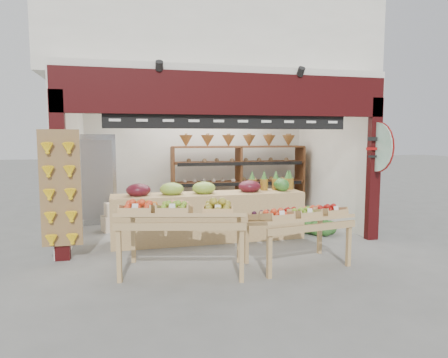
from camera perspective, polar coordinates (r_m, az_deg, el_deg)
ground at (r=8.04m, az=-0.87°, el=-7.90°), size 60.00×60.00×0.00m
shop_structure at (r=9.60m, az=-3.14°, el=17.95°), size 6.36×5.12×5.40m
banana_board at (r=6.57m, az=-22.35°, el=-1.58°), size 0.60×0.15×1.80m
gift_sign at (r=7.86m, az=21.08°, el=4.28°), size 0.04×0.93×0.92m
back_shelving at (r=9.64m, az=2.12°, el=1.92°), size 3.24×0.53×1.98m
refrigerator at (r=9.50m, az=-17.50°, el=0.08°), size 0.81×0.81×1.99m
cardboard_stack at (r=8.69m, az=-14.22°, el=-5.57°), size 0.99×0.84×0.59m
mid_counter at (r=7.50m, az=-2.19°, el=-5.09°), size 3.58×0.75×1.11m
display_table_left at (r=5.76m, az=-7.01°, el=-4.77°), size 1.92×1.35×1.10m
display_table_right at (r=6.12m, az=10.45°, el=-5.29°), size 1.59×1.05×0.96m
watermelon_pile at (r=8.28m, az=13.19°, el=-6.19°), size 0.69×0.71×0.54m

